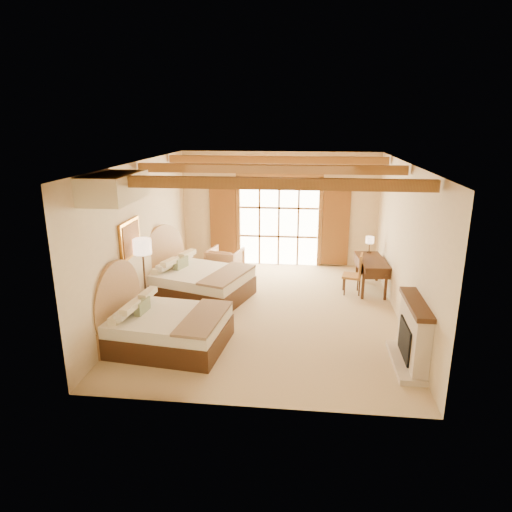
# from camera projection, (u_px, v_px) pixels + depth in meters

# --- Properties ---
(floor) EXTENTS (7.00, 7.00, 0.00)m
(floor) POSITION_uv_depth(u_px,v_px,m) (268.00, 311.00, 9.99)
(floor) COLOR #D1B68F
(floor) RESTS_ON ground
(wall_back) EXTENTS (5.50, 0.00, 5.50)m
(wall_back) POSITION_uv_depth(u_px,v_px,m) (279.00, 209.00, 12.86)
(wall_back) COLOR beige
(wall_back) RESTS_ON ground
(wall_left) EXTENTS (0.00, 7.00, 7.00)m
(wall_left) POSITION_uv_depth(u_px,v_px,m) (142.00, 237.00, 9.82)
(wall_left) COLOR beige
(wall_left) RESTS_ON ground
(wall_right) EXTENTS (0.00, 7.00, 7.00)m
(wall_right) POSITION_uv_depth(u_px,v_px,m) (404.00, 244.00, 9.24)
(wall_right) COLOR beige
(wall_right) RESTS_ON ground
(ceiling) EXTENTS (7.00, 7.00, 0.00)m
(ceiling) POSITION_uv_depth(u_px,v_px,m) (269.00, 163.00, 9.07)
(ceiling) COLOR #BA7E36
(ceiling) RESTS_ON ground
(ceiling_beams) EXTENTS (5.39, 4.60, 0.18)m
(ceiling_beams) POSITION_uv_depth(u_px,v_px,m) (269.00, 169.00, 9.11)
(ceiling_beams) COLOR olive
(ceiling_beams) RESTS_ON ceiling
(french_doors) EXTENTS (3.95, 0.08, 2.60)m
(french_doors) POSITION_uv_depth(u_px,v_px,m) (279.00, 222.00, 12.91)
(french_doors) COLOR white
(french_doors) RESTS_ON ground
(fireplace) EXTENTS (0.46, 1.40, 1.16)m
(fireplace) POSITION_uv_depth(u_px,v_px,m) (412.00, 337.00, 7.66)
(fireplace) COLOR #C2B39E
(fireplace) RESTS_ON ground
(painting) EXTENTS (0.06, 0.95, 0.75)m
(painting) POSITION_uv_depth(u_px,v_px,m) (130.00, 239.00, 9.06)
(painting) COLOR #C68129
(painting) RESTS_ON wall_left
(canopy_valance) EXTENTS (0.70, 1.40, 0.45)m
(canopy_valance) POSITION_uv_depth(u_px,v_px,m) (114.00, 188.00, 7.49)
(canopy_valance) COLOR #FBEFC6
(canopy_valance) RESTS_ON ceiling
(bed_near) EXTENTS (2.25, 1.80, 1.37)m
(bed_near) POSITION_uv_depth(u_px,v_px,m) (160.00, 325.00, 8.35)
(bed_near) COLOR #402213
(bed_near) RESTS_ON floor
(bed_far) EXTENTS (2.66, 2.24, 1.43)m
(bed_far) POSITION_uv_depth(u_px,v_px,m) (193.00, 279.00, 10.68)
(bed_far) COLOR #402213
(bed_far) RESTS_ON floor
(nightstand) EXTENTS (0.58, 0.58, 0.57)m
(nightstand) POSITION_uv_depth(u_px,v_px,m) (141.00, 316.00, 9.07)
(nightstand) COLOR #402213
(nightstand) RESTS_ON floor
(floor_lamp) EXTENTS (0.37, 0.37, 1.73)m
(floor_lamp) POSITION_uv_depth(u_px,v_px,m) (143.00, 252.00, 9.19)
(floor_lamp) COLOR #3A291D
(floor_lamp) RESTS_ON floor
(armchair) EXTENTS (1.00, 1.02, 0.78)m
(armchair) POSITION_uv_depth(u_px,v_px,m) (225.00, 262.00, 12.10)
(armchair) COLOR #A3734E
(armchair) RESTS_ON floor
(ottoman) EXTENTS (0.63, 0.63, 0.38)m
(ottoman) POSITION_uv_depth(u_px,v_px,m) (233.00, 271.00, 12.08)
(ottoman) COLOR #AE7B5C
(ottoman) RESTS_ON floor
(desk) EXTENTS (0.74, 1.48, 0.78)m
(desk) POSITION_uv_depth(u_px,v_px,m) (371.00, 273.00, 11.16)
(desk) COLOR #402213
(desk) RESTS_ON floor
(desk_chair) EXTENTS (0.51, 0.51, 0.99)m
(desk_chair) POSITION_uv_depth(u_px,v_px,m) (353.00, 281.00, 10.95)
(desk_chair) COLOR #AE7D3D
(desk_chair) RESTS_ON floor
(desk_lamp) EXTENTS (0.21, 0.21, 0.41)m
(desk_lamp) POSITION_uv_depth(u_px,v_px,m) (370.00, 241.00, 11.54)
(desk_lamp) COLOR #3A291D
(desk_lamp) RESTS_ON desk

